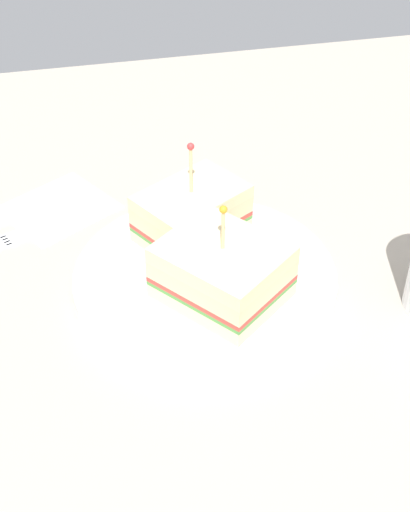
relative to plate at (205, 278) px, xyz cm
name	(u,v)px	position (x,y,z in cm)	size (l,w,h in cm)	color
ground_plane	(205,291)	(0.00, 0.00, -1.69)	(101.72, 101.72, 2.00)	#9E9384
plate	(205,278)	(0.00, 0.00, 0.00)	(24.99, 24.99, 1.37)	white
sandwich_half_front	(222,272)	(0.81, -3.43, 3.44)	(13.36, 13.61, 9.94)	beige
sandwich_half_back	(190,213)	(-0.19, 6.15, 3.28)	(12.41, 11.19, 10.53)	beige
napkin	(59,208)	(-12.87, 15.50, -0.61)	(10.65, 9.59, 0.15)	beige
fork	(35,230)	(-15.58, 11.95, -0.51)	(12.27, 5.99, 0.35)	silver
knife	(21,211)	(-16.82, 15.65, -0.51)	(11.48, 7.75, 0.35)	silver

